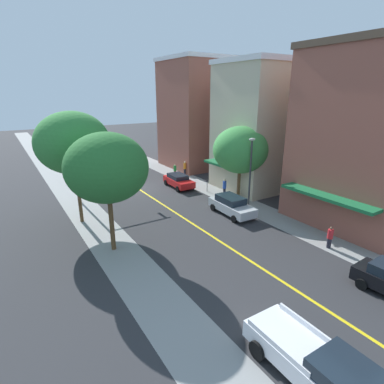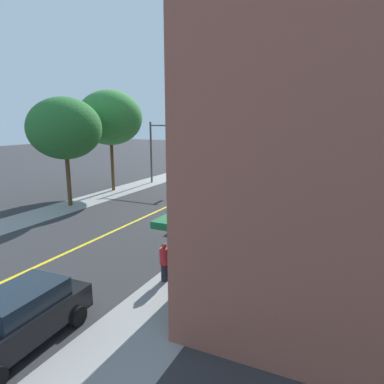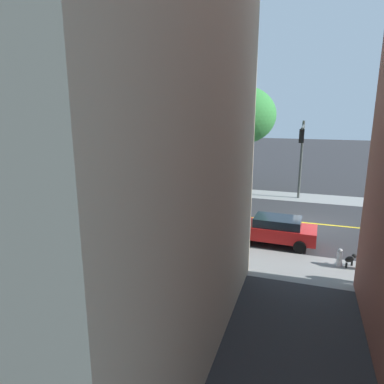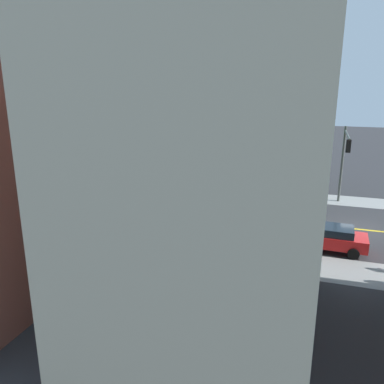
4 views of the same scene
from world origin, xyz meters
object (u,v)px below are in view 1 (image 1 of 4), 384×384
street_tree_left_near (73,143)px  street_tree_right_corner (240,150)px  pedestrian_green_shirt (175,170)px  small_dog (177,175)px  fire_hydrant (179,175)px  street_lamp (251,166)px  red_sedan_left_curb (179,181)px  street_tree_left_far (107,168)px  pedestrian_blue_shirt (224,187)px  parking_meter (207,184)px  silver_sedan_left_curb (232,205)px  pedestrian_orange_shirt (185,168)px  pedestrian_red_shirt (330,237)px  traffic_light_mast (93,158)px  white_pickup_truck (322,369)px

street_tree_left_near → street_tree_right_corner: street_tree_left_near is taller
street_tree_right_corner → pedestrian_green_shirt: bearing=-83.6°
small_dog → fire_hydrant: bearing=144.3°
street_lamp → red_sedan_left_curb: bearing=-76.6°
street_tree_left_far → pedestrian_blue_shirt: size_ratio=4.34×
street_tree_right_corner → parking_meter: 5.60m
silver_sedan_left_curb → pedestrian_orange_shirt: (-3.54, -13.94, 0.11)m
red_sedan_left_curb → pedestrian_red_shirt: 18.25m
street_tree_left_near → pedestrian_blue_shirt: size_ratio=4.87×
street_lamp → small_dog: 13.47m
street_tree_right_corner → silver_sedan_left_curb: size_ratio=1.51×
street_tree_right_corner → pedestrian_red_shirt: (1.55, 11.55, -4.18)m
fire_hydrant → pedestrian_blue_shirt: size_ratio=0.46×
street_lamp → pedestrian_orange_shirt: bearing=-95.1°
traffic_light_mast → small_dog: bearing=13.9°
street_tree_right_corner → parking_meter: (1.43, -3.52, -4.11)m
street_tree_left_far → pedestrian_green_shirt: bearing=-131.9°
parking_meter → street_lamp: bearing=93.7°
parking_meter → red_sedan_left_curb: 3.60m
white_pickup_truck → pedestrian_orange_shirt: bearing=158.6°
silver_sedan_left_curb → small_dog: bearing=173.9°
pedestrian_orange_shirt → small_dog: (1.63, 0.65, -0.60)m
street_tree_right_corner → small_dog: size_ratio=10.91×
street_tree_right_corner → pedestrian_red_shirt: bearing=82.3°
street_tree_left_far → pedestrian_red_shirt: bearing=148.4°
pedestrian_blue_shirt → pedestrian_green_shirt: bearing=-58.4°
fire_hydrant → pedestrian_green_shirt: bearing=-93.4°
pedestrian_green_shirt → pedestrian_orange_shirt: (-1.43, 0.10, 0.14)m
street_lamp → street_tree_left_near: bearing=-20.2°
traffic_light_mast → pedestrian_green_shirt: traffic_light_mast is taller
pedestrian_blue_shirt → small_dog: size_ratio=2.79×
silver_sedan_left_curb → pedestrian_red_shirt: silver_sedan_left_curb is taller
parking_meter → white_pickup_truck: bearing=65.1°
street_tree_right_corner → pedestrian_blue_shirt: size_ratio=3.92×
street_tree_left_near → parking_meter: (-13.64, -1.03, -5.74)m
pedestrian_green_shirt → pedestrian_orange_shirt: 1.44m
street_lamp → pedestrian_blue_shirt: street_lamp is taller
fire_hydrant → pedestrian_orange_shirt: 1.95m
street_tree_left_near → street_tree_left_far: bearing=96.3°
silver_sedan_left_curb → pedestrian_blue_shirt: bearing=151.4°
fire_hydrant → silver_sedan_left_curb: (2.04, 12.81, 0.43)m
street_lamp → pedestrian_green_shirt: bearing=-89.1°
traffic_light_mast → pedestrian_orange_shirt: 13.35m
pedestrian_orange_shirt → silver_sedan_left_curb: bearing=72.7°
street_tree_left_far → small_dog: 19.79m
street_tree_left_near → silver_sedan_left_curb: street_tree_left_near is taller
pedestrian_orange_shirt → street_tree_left_far: bearing=42.0°
street_tree_left_far → parking_meter: street_tree_left_far is taller
parking_meter → small_dog: (0.01, -6.76, -0.54)m
parking_meter → white_pickup_truck: size_ratio=0.23×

